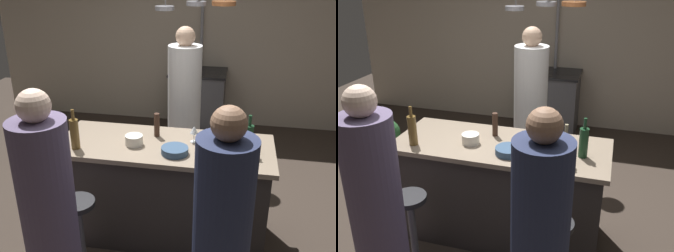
% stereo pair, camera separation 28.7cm
% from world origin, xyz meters
% --- Properties ---
extents(ground_plane, '(9.00, 9.00, 0.00)m').
position_xyz_m(ground_plane, '(0.00, 0.00, 0.00)').
color(ground_plane, '#382D26').
extents(back_wall, '(6.40, 0.16, 2.60)m').
position_xyz_m(back_wall, '(0.00, 2.85, 1.30)').
color(back_wall, '#BCAD99').
rests_on(back_wall, ground_plane).
extents(kitchen_island, '(1.80, 0.72, 0.90)m').
position_xyz_m(kitchen_island, '(0.00, 0.00, 0.45)').
color(kitchen_island, '#332D2B').
rests_on(kitchen_island, ground_plane).
extents(stove_range, '(0.80, 0.64, 0.89)m').
position_xyz_m(stove_range, '(0.00, 2.45, 0.45)').
color(stove_range, '#47474C').
rests_on(stove_range, ground_plane).
extents(chef, '(0.36, 0.36, 1.71)m').
position_xyz_m(chef, '(0.00, 1.09, 0.79)').
color(chef, white).
rests_on(chef, ground_plane).
extents(bar_stool_left, '(0.28, 0.28, 0.68)m').
position_xyz_m(bar_stool_left, '(-0.53, -0.62, 0.38)').
color(bar_stool_left, '#4C4C51').
rests_on(bar_stool_left, ground_plane).
extents(guest_left, '(0.35, 0.35, 1.65)m').
position_xyz_m(guest_left, '(-0.55, -0.98, 0.76)').
color(guest_left, '#594C6B').
rests_on(guest_left, ground_plane).
extents(guest_right, '(0.34, 0.34, 1.62)m').
position_xyz_m(guest_right, '(0.53, -0.97, 0.75)').
color(guest_right, '#262D4C').
rests_on(guest_right, ground_plane).
extents(overhead_pot_rack, '(0.89, 1.34, 2.17)m').
position_xyz_m(overhead_pot_rack, '(0.04, 1.96, 1.66)').
color(overhead_pot_rack, gray).
rests_on(overhead_pot_rack, ground_plane).
extents(potted_plant, '(0.36, 0.36, 0.52)m').
position_xyz_m(potted_plant, '(-1.82, 1.00, 0.30)').
color(potted_plant, brown).
rests_on(potted_plant, ground_plane).
extents(pepper_mill, '(0.05, 0.05, 0.21)m').
position_xyz_m(pepper_mill, '(-0.10, 0.14, 1.01)').
color(pepper_mill, '#382319').
rests_on(pepper_mill, kitchen_island).
extents(wine_bottle_green, '(0.07, 0.07, 0.32)m').
position_xyz_m(wine_bottle_green, '(0.68, -0.04, 1.03)').
color(wine_bottle_green, '#193D23').
rests_on(wine_bottle_green, kitchen_island).
extents(wine_bottle_amber, '(0.07, 0.07, 0.33)m').
position_xyz_m(wine_bottle_amber, '(-0.69, -0.21, 1.03)').
color(wine_bottle_amber, brown).
rests_on(wine_bottle_amber, kitchen_island).
extents(wine_bottle_white, '(0.07, 0.07, 0.31)m').
position_xyz_m(wine_bottle_white, '(0.55, -0.17, 1.02)').
color(wine_bottle_white, gray).
rests_on(wine_bottle_white, kitchen_island).
extents(wine_glass_by_chef, '(0.07, 0.07, 0.15)m').
position_xyz_m(wine_glass_by_chef, '(0.23, 0.08, 1.01)').
color(wine_glass_by_chef, silver).
rests_on(wine_glass_by_chef, kitchen_island).
extents(wine_glass_near_right_guest, '(0.07, 0.07, 0.15)m').
position_xyz_m(wine_glass_near_right_guest, '(0.44, -0.08, 1.01)').
color(wine_glass_near_right_guest, silver).
rests_on(wine_glass_near_right_guest, kitchen_island).
extents(mixing_bowl_ceramic, '(0.15, 0.15, 0.08)m').
position_xyz_m(mixing_bowl_ceramic, '(-0.24, -0.06, 0.94)').
color(mixing_bowl_ceramic, silver).
rests_on(mixing_bowl_ceramic, kitchen_island).
extents(mixing_bowl_blue, '(0.22, 0.22, 0.06)m').
position_xyz_m(mixing_bowl_blue, '(0.11, -0.16, 0.93)').
color(mixing_bowl_blue, '#334C6B').
rests_on(mixing_bowl_blue, kitchen_island).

